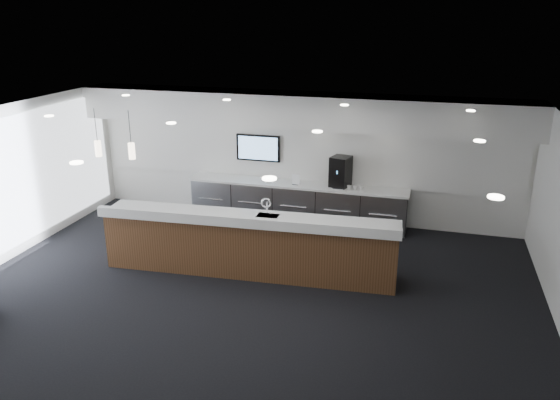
# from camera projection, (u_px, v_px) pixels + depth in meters

# --- Properties ---
(ground) EXTENTS (10.00, 10.00, 0.00)m
(ground) POSITION_uv_depth(u_px,v_px,m) (246.00, 296.00, 9.44)
(ground) COLOR black
(ground) RESTS_ON ground
(ceiling) EXTENTS (10.00, 8.00, 0.02)m
(ceiling) POSITION_uv_depth(u_px,v_px,m) (242.00, 125.00, 8.45)
(ceiling) COLOR black
(ceiling) RESTS_ON back_wall
(back_wall) EXTENTS (10.00, 0.02, 3.00)m
(back_wall) POSITION_uv_depth(u_px,v_px,m) (301.00, 156.00, 12.58)
(back_wall) COLOR white
(back_wall) RESTS_ON ground
(soffit_bulkhead) EXTENTS (10.00, 0.90, 0.70)m
(soffit_bulkhead) POSITION_uv_depth(u_px,v_px,m) (297.00, 110.00, 11.79)
(soffit_bulkhead) COLOR white
(soffit_bulkhead) RESTS_ON back_wall
(alcove_panel) EXTENTS (9.80, 0.06, 1.40)m
(alcove_panel) POSITION_uv_depth(u_px,v_px,m) (301.00, 152.00, 12.52)
(alcove_panel) COLOR white
(alcove_panel) RESTS_ON back_wall
(back_credenza) EXTENTS (5.06, 0.66, 0.95)m
(back_credenza) POSITION_uv_depth(u_px,v_px,m) (297.00, 203.00, 12.59)
(back_credenza) COLOR #979B9F
(back_credenza) RESTS_ON ground
(wall_tv) EXTENTS (1.05, 0.08, 0.62)m
(wall_tv) POSITION_uv_depth(u_px,v_px,m) (258.00, 148.00, 12.70)
(wall_tv) COLOR black
(wall_tv) RESTS_ON back_wall
(pendant_left) EXTENTS (0.12, 0.12, 0.30)m
(pendant_left) POSITION_uv_depth(u_px,v_px,m) (134.00, 150.00, 10.03)
(pendant_left) COLOR #FFE8C6
(pendant_left) RESTS_ON ceiling
(pendant_right) EXTENTS (0.12, 0.12, 0.30)m
(pendant_right) POSITION_uv_depth(u_px,v_px,m) (101.00, 148.00, 10.21)
(pendant_right) COLOR #FFE8C6
(pendant_right) RESTS_ON ceiling
(ceiling_can_lights) EXTENTS (7.00, 5.00, 0.02)m
(ceiling_can_lights) POSITION_uv_depth(u_px,v_px,m) (242.00, 127.00, 8.46)
(ceiling_can_lights) COLOR white
(ceiling_can_lights) RESTS_ON ceiling
(service_counter) EXTENTS (5.56, 1.25, 1.49)m
(service_counter) POSITION_uv_depth(u_px,v_px,m) (249.00, 244.00, 10.14)
(service_counter) COLOR #4E301A
(service_counter) RESTS_ON ground
(coffee_machine) EXTENTS (0.49, 0.56, 0.68)m
(coffee_machine) POSITION_uv_depth(u_px,v_px,m) (341.00, 172.00, 12.13)
(coffee_machine) COLOR black
(coffee_machine) RESTS_ON back_credenza
(info_sign_left) EXTENTS (0.18, 0.05, 0.25)m
(info_sign_left) POSITION_uv_depth(u_px,v_px,m) (296.00, 179.00, 12.29)
(info_sign_left) COLOR white
(info_sign_left) RESTS_ON back_credenza
(info_sign_right) EXTENTS (0.16, 0.04, 0.21)m
(info_sign_right) POSITION_uv_depth(u_px,v_px,m) (341.00, 184.00, 12.06)
(info_sign_right) COLOR white
(info_sign_right) RESTS_ON back_credenza
(cup_0) EXTENTS (0.09, 0.09, 0.08)m
(cup_0) POSITION_uv_depth(u_px,v_px,m) (362.00, 188.00, 11.95)
(cup_0) COLOR white
(cup_0) RESTS_ON back_credenza
(cup_1) EXTENTS (0.13, 0.13, 0.08)m
(cup_1) POSITION_uv_depth(u_px,v_px,m) (355.00, 188.00, 11.98)
(cup_1) COLOR white
(cup_1) RESTS_ON back_credenza
(cup_2) EXTENTS (0.11, 0.11, 0.08)m
(cup_2) POSITION_uv_depth(u_px,v_px,m) (349.00, 187.00, 12.02)
(cup_2) COLOR white
(cup_2) RESTS_ON back_credenza
(cup_3) EXTENTS (0.12, 0.12, 0.08)m
(cup_3) POSITION_uv_depth(u_px,v_px,m) (343.00, 187.00, 12.06)
(cup_3) COLOR white
(cup_3) RESTS_ON back_credenza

